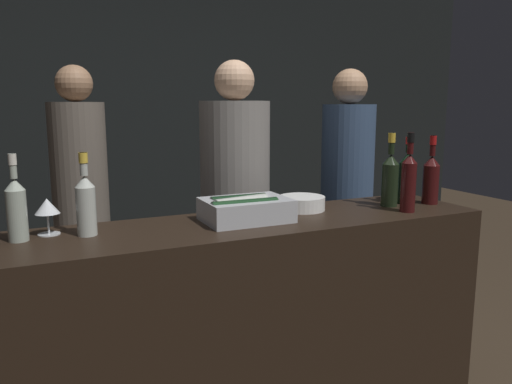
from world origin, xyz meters
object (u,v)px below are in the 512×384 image
Objects in this scene: white_wine_bottle at (16,207)px; person_in_hoodie at (347,192)px; candle_votive at (391,193)px; person_blond_tee at (235,205)px; person_grey_polo at (81,195)px; ice_bin_with_bottles at (245,208)px; red_wine_bottle_burgundy at (407,177)px; rose_wine_bottle at (86,202)px; red_wine_bottle_black_foil at (409,179)px; champagne_bottle at (390,177)px; bowl_white at (302,203)px; red_wine_bottle_tall at (431,177)px; wine_glass at (47,208)px.

person_in_hoodie reaches higher than white_wine_bottle.
person_blond_tee is at bearing 149.57° from candle_votive.
person_grey_polo is (0.32, 1.13, -0.16)m from white_wine_bottle.
ice_bin_with_bottles is 0.89m from red_wine_bottle_burgundy.
red_wine_bottle_burgundy is 1.52m from rose_wine_bottle.
red_wine_bottle_black_foil is 1.03× the size of champagne_bottle.
bowl_white is 1.40m from person_grey_polo.
person_blond_tee reaches higher than person_in_hoodie.
person_blond_tee is 0.96m from person_grey_polo.
red_wine_bottle_black_foil is (0.76, -0.14, 0.10)m from ice_bin_with_bottles.
red_wine_bottle_black_foil reaches higher than candle_votive.
person_blond_tee is (0.82, 0.52, -0.18)m from rose_wine_bottle.
ice_bin_with_bottles is 4.62× the size of candle_votive.
person_in_hoodie is (0.08, 0.62, -0.18)m from red_wine_bottle_burgundy.
rose_wine_bottle is at bearing -176.27° from bowl_white.
red_wine_bottle_black_foil is at bearing -129.66° from red_wine_bottle_burgundy.
red_wine_bottle_tall is at bearing -2.14° from ice_bin_with_bottles.
bowl_white is 2.79× the size of candle_votive.
ice_bin_with_bottles is 0.98× the size of red_wine_bottle_black_foil.
ice_bin_with_bottles is 0.90m from candle_votive.
red_wine_bottle_burgundy is (0.89, 0.01, 0.08)m from ice_bin_with_bottles.
red_wine_bottle_black_foil reaches higher than red_wine_bottle_tall.
red_wine_bottle_black_foil is at bearing -94.48° from champagne_bottle.
champagne_bottle reaches higher than bowl_white.
candle_votive is at bearing 8.84° from ice_bin_with_bottles.
red_wine_bottle_black_foil is (-0.14, -0.28, 0.12)m from candle_votive.
white_wine_bottle is at bearing 177.14° from red_wine_bottle_tall.
person_in_hoodie is (1.83, 0.57, -0.17)m from white_wine_bottle.
rose_wine_bottle reaches higher than ice_bin_with_bottles.
red_wine_bottle_burgundy is (-0.11, 0.05, 0.00)m from red_wine_bottle_tall.
red_wine_bottle_burgundy is at bearing -4.52° from person_grey_polo.
rose_wine_bottle is 0.99m from person_blond_tee.
person_grey_polo is (-1.51, 0.55, 0.01)m from person_in_hoodie.
red_wine_bottle_black_foil is 0.82m from person_in_hoodie.
person_in_hoodie reaches higher than ice_bin_with_bottles.
red_wine_bottle_black_foil is at bearing -7.27° from rose_wine_bottle.
red_wine_bottle_burgundy is 0.19× the size of person_in_hoodie.
candle_votive is 0.16m from red_wine_bottle_burgundy.
red_wine_bottle_burgundy is 1.86m from person_grey_polo.
red_wine_bottle_tall reaches higher than white_wine_bottle.
white_wine_bottle is (-1.86, 0.09, -0.01)m from red_wine_bottle_tall.
bowl_white is 0.50m from red_wine_bottle_black_foil.
red_wine_bottle_tall is at bearing 121.20° from person_blond_tee.
person_blond_tee reaches higher than candle_votive.
candle_votive is 0.50m from person_in_hoodie.
wine_glass is at bearing -66.87° from person_grey_polo.
person_blond_tee is at bearing 25.30° from white_wine_bottle.
red_wine_bottle_tall is at bearing -25.59° from red_wine_bottle_burgundy.
champagne_bottle is at bearing -1.96° from white_wine_bottle.
champagne_bottle is (1.64, -0.06, 0.02)m from white_wine_bottle.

